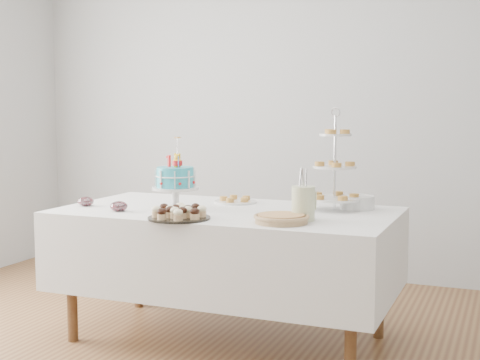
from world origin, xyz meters
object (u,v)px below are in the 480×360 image
at_px(pie, 281,218).
at_px(cupcake_tray, 179,212).
at_px(table, 227,248).
at_px(jam_bowl_a, 119,206).
at_px(jam_bowl_b, 86,202).
at_px(pastry_plate, 236,200).
at_px(utensil_pitcher, 303,202).
at_px(birthday_cake, 175,189).
at_px(tiered_stand, 335,168).
at_px(plate_stack, 357,202).

bearing_deg(pie, cupcake_tray, -170.85).
distance_m(table, pie, 0.60).
distance_m(jam_bowl_a, jam_bowl_b, 0.32).
relative_size(pie, jam_bowl_b, 2.97).
bearing_deg(pastry_plate, jam_bowl_a, -129.82).
bearing_deg(table, utensil_pitcher, -20.39).
bearing_deg(table, birthday_cake, -164.64).
bearing_deg(jam_bowl_b, tiered_stand, 16.04).
xyz_separation_m(table, utensil_pitcher, (0.52, -0.19, 0.32)).
relative_size(pastry_plate, utensil_pitcher, 0.95).
bearing_deg(jam_bowl_b, plate_stack, 18.14).
xyz_separation_m(tiered_stand, pastry_plate, (-0.64, 0.06, -0.23)).
bearing_deg(pie, tiered_stand, 75.64).
relative_size(tiered_stand, jam_bowl_a, 5.93).
distance_m(pie, utensil_pitcher, 0.16).
relative_size(table, utensil_pitcher, 7.03).
bearing_deg(birthday_cake, utensil_pitcher, 10.18).
relative_size(table, birthday_cake, 4.61).
xyz_separation_m(table, jam_bowl_a, (-0.54, -0.29, 0.25)).
bearing_deg(utensil_pitcher, cupcake_tray, 175.56).
height_order(jam_bowl_b, utensil_pitcher, utensil_pitcher).
xyz_separation_m(cupcake_tray, pastry_plate, (0.04, 0.68, -0.02)).
distance_m(cupcake_tray, jam_bowl_b, 0.77).
relative_size(tiered_stand, utensil_pitcher, 2.15).
relative_size(pie, tiered_stand, 0.49).
bearing_deg(tiered_stand, birthday_cake, -160.83).
distance_m(table, jam_bowl_a, 0.66).
bearing_deg(tiered_stand, jam_bowl_b, -163.96).
height_order(pie, utensil_pitcher, utensil_pitcher).
distance_m(table, utensil_pitcher, 0.64).
xyz_separation_m(birthday_cake, pie, (0.73, -0.23, -0.09)).
bearing_deg(pastry_plate, birthday_cake, -122.01).
xyz_separation_m(plate_stack, pastry_plate, (-0.75, -0.03, -0.02)).
height_order(table, pie, pie).
distance_m(pastry_plate, utensil_pitcher, 0.76).
height_order(birthday_cake, pastry_plate, birthday_cake).
bearing_deg(pie, birthday_cake, 162.30).
distance_m(plate_stack, jam_bowl_a, 1.37).
relative_size(birthday_cake, cupcake_tray, 1.26).
bearing_deg(pie, jam_bowl_b, 174.31).
bearing_deg(birthday_cake, pie, 0.43).
height_order(pie, jam_bowl_b, jam_bowl_b).
bearing_deg(tiered_stand, pastry_plate, 174.52).
bearing_deg(table, cupcake_tray, -103.91).
xyz_separation_m(pastry_plate, jam_bowl_a, (-0.48, -0.57, 0.01)).
distance_m(table, tiered_stand, 0.78).
xyz_separation_m(birthday_cake, pastry_plate, (0.23, 0.36, -0.10)).
distance_m(cupcake_tray, pie, 0.55).
bearing_deg(table, tiered_stand, 21.02).
relative_size(jam_bowl_a, jam_bowl_b, 1.03).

